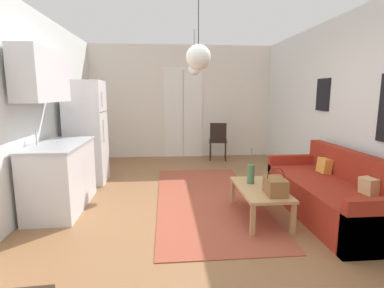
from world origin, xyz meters
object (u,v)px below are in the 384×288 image
object	(u,v)px
handbag	(275,186)
accent_chair	(218,139)
refrigerator	(86,133)
pendant_lamp_far	(194,69)
pendant_lamp_near	(198,57)
couch	(333,195)
bamboo_vase	(251,174)
coffee_table	(260,191)

from	to	relation	value
handbag	accent_chair	world-z (taller)	accent_chair
refrigerator	pendant_lamp_far	distance (m)	2.26
accent_chair	pendant_lamp_near	distance (m)	4.25
couch	pendant_lamp_near	xyz separation A→B (m)	(-1.82, -0.56, 1.64)
bamboo_vase	handbag	world-z (taller)	bamboo_vase
refrigerator	pendant_lamp_near	world-z (taller)	pendant_lamp_near
couch	refrigerator	world-z (taller)	refrigerator
handbag	accent_chair	size ratio (longest dim) A/B	0.39
couch	pendant_lamp_near	bearing A→B (deg)	-163.02
handbag	accent_chair	distance (m)	3.59
handbag	bamboo_vase	bearing A→B (deg)	109.95
accent_chair	pendant_lamp_far	bearing A→B (deg)	70.27
bamboo_vase	couch	bearing A→B (deg)	-11.26
coffee_table	accent_chair	distance (m)	3.33
coffee_table	pendant_lamp_far	size ratio (longest dim) A/B	1.27
coffee_table	bamboo_vase	distance (m)	0.27
coffee_table	bamboo_vase	xyz separation A→B (m)	(-0.07, 0.19, 0.18)
refrigerator	accent_chair	size ratio (longest dim) A/B	1.99
coffee_table	bamboo_vase	bearing A→B (deg)	110.61
bamboo_vase	handbag	distance (m)	0.48
couch	handbag	distance (m)	0.93
bamboo_vase	accent_chair	distance (m)	3.14
refrigerator	coffee_table	bearing A→B (deg)	-34.84
couch	bamboo_vase	size ratio (longest dim) A/B	4.47
pendant_lamp_near	pendant_lamp_far	bearing A→B (deg)	85.22
refrigerator	pendant_lamp_far	world-z (taller)	pendant_lamp_far
handbag	accent_chair	xyz separation A→B (m)	(-0.04, 3.59, 0.01)
bamboo_vase	pendant_lamp_far	distance (m)	2.51
pendant_lamp_near	pendant_lamp_far	size ratio (longest dim) A/B	1.14
coffee_table	handbag	bearing A→B (deg)	-70.51
coffee_table	bamboo_vase	size ratio (longest dim) A/B	2.20
couch	pendant_lamp_near	distance (m)	2.51
couch	accent_chair	xyz separation A→B (m)	(-0.91, 3.35, 0.23)
pendant_lamp_near	pendant_lamp_far	distance (m)	2.72
refrigerator	pendant_lamp_far	bearing A→B (deg)	10.45
pendant_lamp_far	bamboo_vase	bearing A→B (deg)	-74.00
coffee_table	handbag	distance (m)	0.32
bamboo_vase	refrigerator	distance (m)	2.97
couch	accent_chair	bearing A→B (deg)	105.16
bamboo_vase	pendant_lamp_near	size ratio (longest dim) A/B	0.51
couch	pendant_lamp_far	distance (m)	3.19
pendant_lamp_near	couch	bearing A→B (deg)	16.98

